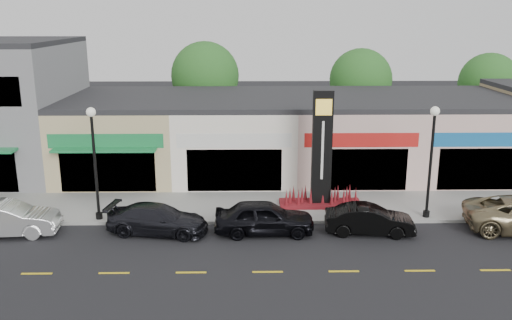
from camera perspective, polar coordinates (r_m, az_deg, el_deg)
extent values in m
plane|color=black|center=(24.38, 0.97, -8.53)|extent=(120.00, 120.00, 0.00)
cube|color=gray|center=(28.39, 0.68, -4.87)|extent=(52.00, 4.30, 0.15)
cube|color=gray|center=(26.28, 0.82, -6.55)|extent=(52.00, 0.20, 0.15)
cube|color=black|center=(31.80, -24.70, 6.56)|extent=(1.40, 0.10, 1.60)
cube|color=tan|center=(35.50, -13.50, 2.44)|extent=(7.00, 10.00, 4.50)
cube|color=#262628|center=(35.07, -13.74, 6.27)|extent=(7.00, 10.00, 0.30)
cube|color=black|center=(31.04, -15.32, -1.10)|extent=(5.25, 0.10, 2.40)
cube|color=#1B7C41|center=(30.62, -15.54, 1.96)|extent=(6.30, 0.12, 0.80)
cube|color=#1B7C41|center=(30.29, -15.70, 1.03)|extent=(5.60, 0.90, 0.12)
cube|color=white|center=(34.65, -2.12, 2.55)|extent=(7.00, 10.00, 4.50)
cube|color=#262628|center=(34.22, -2.16, 6.48)|extent=(7.00, 10.00, 0.30)
cube|color=black|center=(30.07, -2.29, -1.08)|extent=(5.25, 0.10, 2.40)
cube|color=silver|center=(29.64, -2.32, 2.08)|extent=(6.30, 0.12, 0.80)
cube|color=beige|center=(35.21, 9.35, 2.56)|extent=(7.00, 10.00, 4.50)
cube|color=#262628|center=(34.78, 9.52, 6.42)|extent=(7.00, 10.00, 0.30)
cube|color=black|center=(30.71, 10.89, -1.00)|extent=(5.25, 0.10, 2.40)
cube|color=red|center=(30.29, 11.04, 2.09)|extent=(6.30, 0.12, 0.80)
cube|color=beige|center=(37.10, 20.06, 2.47)|extent=(7.00, 10.00, 4.50)
cube|color=#262628|center=(36.69, 20.40, 6.13)|extent=(7.00, 10.00, 0.30)
cube|color=black|center=(32.86, 22.92, -0.88)|extent=(5.25, 0.10, 2.40)
cube|color=#1762A2|center=(32.47, 23.23, 2.00)|extent=(6.30, 0.12, 0.80)
cylinder|color=#382619|center=(42.74, -5.27, 3.97)|extent=(0.36, 0.36, 3.15)
sphere|color=#215A1C|center=(42.19, -5.39, 8.85)|extent=(5.20, 5.20, 5.20)
cylinder|color=#382619|center=(43.53, 10.73, 3.85)|extent=(0.36, 0.36, 2.97)
sphere|color=#215A1C|center=(43.01, 10.95, 8.31)|extent=(4.80, 4.80, 4.80)
cylinder|color=#382619|center=(46.60, 22.88, 3.55)|extent=(0.36, 0.36, 2.80)
sphere|color=#215A1C|center=(46.13, 23.29, 7.49)|extent=(4.60, 4.60, 4.60)
cylinder|color=black|center=(27.53, -16.18, -5.65)|extent=(0.32, 0.32, 0.30)
cylinder|color=black|center=(26.77, -16.57, -0.63)|extent=(0.14, 0.14, 5.00)
sphere|color=silver|center=(26.22, -16.99, 4.85)|extent=(0.44, 0.44, 0.44)
cylinder|color=black|center=(27.98, 17.48, -5.42)|extent=(0.32, 0.32, 0.30)
cylinder|color=black|center=(27.23, 17.89, -0.48)|extent=(0.14, 0.14, 5.00)
sphere|color=silver|center=(26.69, 18.33, 4.91)|extent=(0.44, 0.44, 0.44)
cube|color=maroon|center=(28.43, 6.76, -4.58)|extent=(4.20, 1.30, 0.20)
cube|color=black|center=(27.59, 6.95, 1.10)|extent=(1.00, 0.40, 6.00)
cube|color=yellow|center=(26.94, 7.16, 5.54)|extent=(0.80, 0.05, 0.80)
cube|color=silver|center=(27.38, 7.01, 0.99)|extent=(0.12, 0.04, 3.00)
imported|color=silver|center=(27.22, -24.87, -5.66)|extent=(2.04, 4.84, 1.55)
imported|color=black|center=(25.38, -10.31, -6.16)|extent=(2.63, 4.89, 1.35)
imported|color=black|center=(24.92, 0.88, -6.06)|extent=(1.87, 4.57, 1.55)
imported|color=black|center=(25.47, 11.85, -6.18)|extent=(1.81, 4.17, 1.33)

